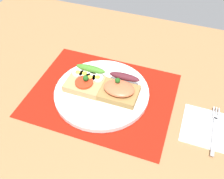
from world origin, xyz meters
TOP-DOWN VIEW (x-y plane):
  - ground_plane at (0.00, 0.00)cm, footprint 120.00×90.00cm
  - placemat at (0.00, 0.00)cm, footprint 39.06×30.52cm
  - plate at (0.00, 0.00)cm, footprint 25.97×25.97cm
  - sandwich_egg_tomato at (-4.97, 0.91)cm, footprint 9.97×9.43cm
  - sandwich_salmon at (4.97, 0.88)cm, footprint 10.11×9.13cm
  - napkin at (29.86, -1.78)cm, footprint 14.72×12.03cm
  - fork at (30.25, -1.72)cm, footprint 1.62×15.00cm

SIDE VIEW (x-z plane):
  - ground_plane at x=0.00cm, z-range -3.20..0.00cm
  - placemat at x=0.00cm, z-range 0.00..0.30cm
  - napkin at x=29.86cm, z-range 0.00..0.60cm
  - fork at x=30.25cm, z-range 0.60..0.92cm
  - plate at x=0.00cm, z-range 0.30..1.67cm
  - sandwich_egg_tomato at x=-4.97cm, z-range 1.10..5.18cm
  - sandwich_salmon at x=4.97cm, z-range 0.94..5.96cm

